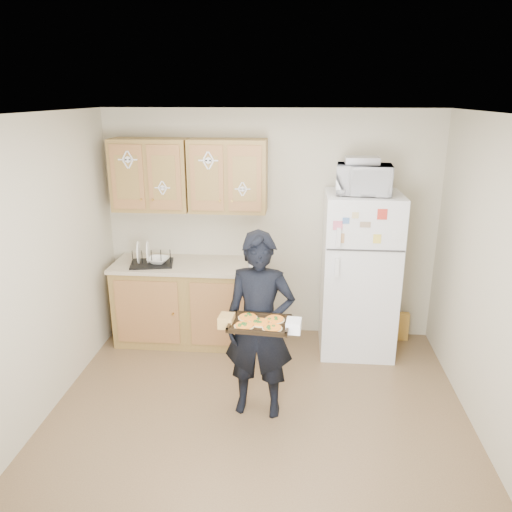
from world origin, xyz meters
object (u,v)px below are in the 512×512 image
object	(u,v)px
refrigerator	(359,274)
microwave	(364,180)
baking_tray	(260,324)
dish_rack	(151,257)
person	(259,326)

from	to	relation	value
refrigerator	microwave	xyz separation A→B (m)	(-0.02, -0.05, 1.00)
baking_tray	dish_rack	world-z (taller)	dish_rack
person	microwave	xyz separation A→B (m)	(0.92, 1.16, 1.04)
baking_tray	person	bearing A→B (deg)	99.54
refrigerator	dish_rack	distance (m)	2.19
microwave	dish_rack	bearing A→B (deg)	-175.92
refrigerator	person	xyz separation A→B (m)	(-0.94, -1.21, -0.05)
refrigerator	baking_tray	world-z (taller)	refrigerator
microwave	dish_rack	xyz separation A→B (m)	(-2.17, 0.03, -0.86)
baking_tray	microwave	xyz separation A→B (m)	(0.89, 1.46, 0.88)
refrigerator	microwave	distance (m)	1.00
refrigerator	person	distance (m)	1.53
dish_rack	baking_tray	bearing A→B (deg)	-49.47
person	refrigerator	bearing A→B (deg)	56.79
baking_tray	microwave	bearing A→B (deg)	63.20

